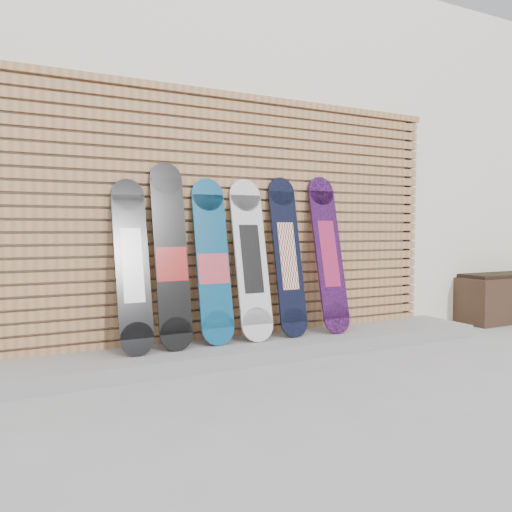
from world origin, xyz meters
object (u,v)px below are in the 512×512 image
Objects in this scene: snowboard_1 at (171,256)px; snowboard_4 at (288,256)px; planter_box at (503,297)px; snowboard_0 at (132,265)px; snowboard_5 at (329,254)px; snowboard_2 at (213,262)px; snowboard_3 at (251,259)px.

snowboard_1 is 1.05× the size of snowboard_4.
planter_box is at bearing 0.79° from snowboard_4.
snowboard_0 reaches higher than planter_box.
planter_box is 0.87× the size of snowboard_4.
snowboard_5 reaches higher than planter_box.
snowboard_4 is at bearing -0.35° from snowboard_2.
snowboard_3 is at bearing -179.19° from planter_box.
snowboard_1 is (0.31, 0.01, 0.06)m from snowboard_0.
snowboard_5 is (-2.55, -0.06, 0.58)m from planter_box.
planter_box is 2.61m from snowboard_5.
planter_box is 4.42m from snowboard_0.
planter_box is at bearing 0.77° from snowboard_0.
snowboard_2 is (-3.71, -0.04, 0.53)m from planter_box.
snowboard_3 is 0.96× the size of snowboard_5.
planter_box is 4.12m from snowboard_1.
snowboard_4 is (0.73, -0.00, 0.03)m from snowboard_2.
snowboard_1 is at bearing 179.56° from snowboard_5.
snowboard_1 is at bearing -179.75° from snowboard_3.
snowboard_0 is at bearing -179.28° from snowboard_4.
snowboard_5 is at bearing -0.44° from snowboard_1.
snowboard_4 reaches higher than snowboard_2.
snowboard_5 is at bearing -1.27° from snowboard_2.
snowboard_2 is 0.36m from snowboard_3.
planter_box is 3.40m from snowboard_3.
snowboard_2 is at bearing 178.25° from snowboard_3.
snowboard_4 is (1.09, 0.01, -0.02)m from snowboard_1.
snowboard_4 reaches higher than snowboard_0.
snowboard_5 is (1.84, -0.00, 0.05)m from snowboard_0.
planter_box is at bearing 0.81° from snowboard_3.
snowboard_1 is 1.09m from snowboard_4.
planter_box is 0.90× the size of snowboard_2.
snowboard_1 reaches higher than snowboard_2.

